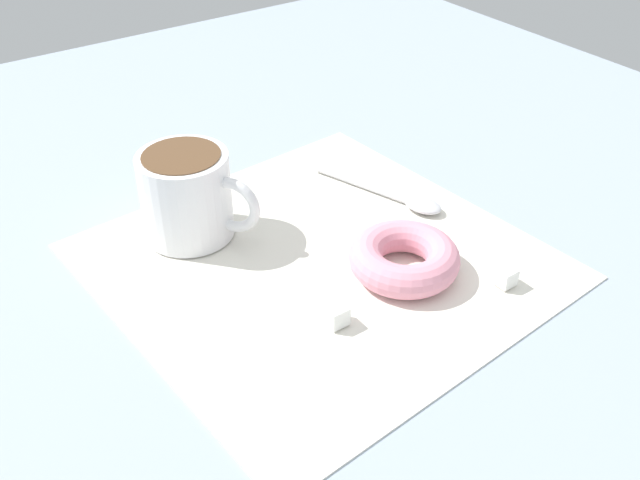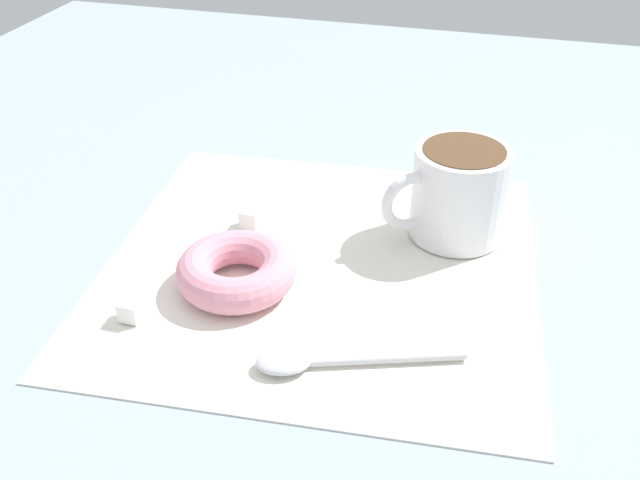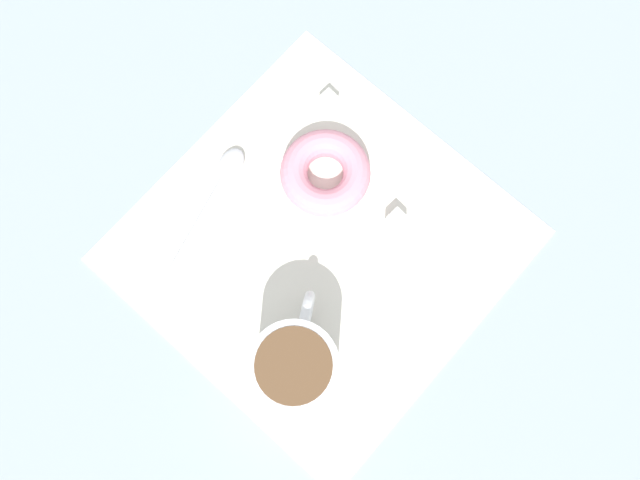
# 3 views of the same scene
# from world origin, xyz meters

# --- Properties ---
(ground_plane) EXTENTS (1.20, 1.20, 0.02)m
(ground_plane) POSITION_xyz_m (0.00, 0.00, -0.01)
(ground_plane) COLOR #99A8B7
(napkin) EXTENTS (0.36, 0.36, 0.00)m
(napkin) POSITION_xyz_m (0.02, -0.00, 0.00)
(napkin) COLOR white
(napkin) RESTS_ON ground_plane
(coffee_cup) EXTENTS (0.08, 0.10, 0.08)m
(coffee_cup) POSITION_xyz_m (-0.04, 0.10, 0.04)
(coffee_cup) COLOR white
(coffee_cup) RESTS_ON napkin
(donut) EXTENTS (0.09, 0.09, 0.03)m
(donut) POSITION_xyz_m (0.07, -0.05, 0.02)
(donut) COLOR pink
(donut) RESTS_ON napkin
(spoon) EXTENTS (0.06, 0.14, 0.01)m
(spoon) POSITION_xyz_m (0.14, 0.03, 0.01)
(spoon) COLOR silver
(spoon) RESTS_ON napkin
(sugar_cube) EXTENTS (0.02, 0.02, 0.02)m
(sugar_cube) POSITION_xyz_m (-0.01, -0.07, 0.01)
(sugar_cube) COLOR white
(sugar_cube) RESTS_ON napkin
(sugar_cube_extra) EXTENTS (0.01, 0.01, 0.01)m
(sugar_cube_extra) POSITION_xyz_m (0.13, -0.11, 0.01)
(sugar_cube_extra) COLOR white
(sugar_cube_extra) RESTS_ON napkin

